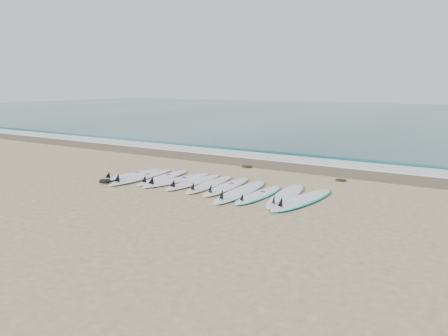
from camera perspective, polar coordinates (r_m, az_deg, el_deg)
The scene contains 19 objects.
ground at distance 12.36m, azimuth -2.17°, elevation -2.48°, with size 120.00×120.00×0.00m, color tan.
ocean at distance 43.05m, azimuth 23.26°, elevation 6.20°, with size 120.00×55.00×0.03m, color #245A60.
wet_sand_band at distance 15.84m, azimuth 6.24°, elevation 0.44°, with size 120.00×1.80×0.01m, color brown.
foam_band at distance 17.09m, azimuth 8.32°, elevation 1.20°, with size 120.00×1.40×0.04m, color silver.
wave_crest at distance 18.45m, azimuth 10.22°, elevation 1.95°, with size 120.00×1.00×0.10m, color #245A60.
surfboard_0 at distance 14.10m, azimuth -12.07°, elevation -0.86°, with size 0.83×2.50×0.31m.
surfboard_1 at distance 13.62m, azimuth -10.90°, elevation -1.16°, with size 0.66×2.83×0.36m.
surfboard_2 at distance 13.44m, azimuth -8.06°, elevation -1.25°, with size 0.76×2.61×0.33m.
surfboard_3 at distance 13.04m, azimuth -6.33°, elevation -1.58°, with size 0.99×2.70×0.34m.
surfboard_4 at distance 12.74m, azimuth -4.11°, elevation -1.84°, with size 0.58×2.58×0.33m.
surfboard_5 at distance 12.42m, azimuth -2.02°, elevation -2.16°, with size 0.77×2.58×0.33m.
surfboard_6 at distance 12.14m, azimuth 0.25°, elevation -2.45°, with size 0.76×2.64×0.33m.
surfboard_7 at distance 11.54m, azimuth 2.03°, elevation -3.12°, with size 0.80×2.91×0.37m.
surfboard_8 at distance 11.32m, azimuth 4.48°, elevation -3.53°, with size 0.59×2.33×0.29m.
surfboard_9 at distance 11.26m, azimuth 7.99°, elevation -3.59°, with size 0.95×2.82×0.35m.
surfboard_10 at distance 10.97m, azimuth 10.13°, elevation -4.10°, with size 1.00×2.84×0.35m.
seaweed_near at distance 15.25m, azimuth 3.00°, elevation 0.21°, with size 0.40×0.31×0.08m, color black.
seaweed_far at distance 13.55m, azimuth 14.99°, elevation -1.52°, with size 0.35×0.27×0.07m, color black.
leash_coil at distance 13.32m, azimuth -15.25°, elevation -1.67°, with size 0.46×0.36×0.11m.
Camera 1 is at (6.82, -9.91, 2.85)m, focal length 35.00 mm.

